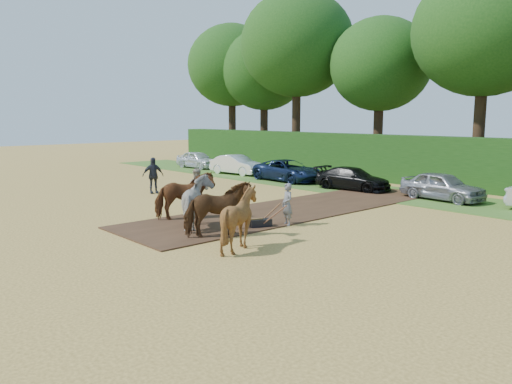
{
  "coord_description": "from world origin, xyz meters",
  "views": [
    {
      "loc": [
        16.84,
        -9.28,
        4.14
      ],
      "look_at": [
        3.3,
        2.84,
        1.4
      ],
      "focal_mm": 35.0,
      "sensor_mm": 36.0,
      "label": 1
    }
  ],
  "objects_px": {
    "spectator_far": "(153,175)",
    "parked_cars": "(361,178)",
    "plough_team": "(211,206)",
    "spectator_near": "(198,190)"
  },
  "relations": [
    {
      "from": "plough_team",
      "to": "parked_cars",
      "type": "distance_m",
      "value": 13.05
    },
    {
      "from": "spectator_near",
      "to": "spectator_far",
      "type": "distance_m",
      "value": 6.16
    },
    {
      "from": "spectator_near",
      "to": "spectator_far",
      "type": "xyz_separation_m",
      "value": [
        -6.03,
        1.27,
        0.03
      ]
    },
    {
      "from": "plough_team",
      "to": "spectator_far",
      "type": "bearing_deg",
      "value": 161.19
    },
    {
      "from": "spectator_near",
      "to": "plough_team",
      "type": "xyz_separation_m",
      "value": [
        3.64,
        -2.03,
        0.02
      ]
    },
    {
      "from": "spectator_far",
      "to": "plough_team",
      "type": "height_order",
      "value": "spectator_far"
    },
    {
      "from": "spectator_near",
      "to": "spectator_far",
      "type": "height_order",
      "value": "spectator_far"
    },
    {
      "from": "spectator_far",
      "to": "parked_cars",
      "type": "relative_size",
      "value": 0.05
    },
    {
      "from": "spectator_far",
      "to": "plough_team",
      "type": "bearing_deg",
      "value": -93.2
    },
    {
      "from": "spectator_near",
      "to": "parked_cars",
      "type": "xyz_separation_m",
      "value": [
        0.83,
        10.72,
        -0.27
      ]
    }
  ]
}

